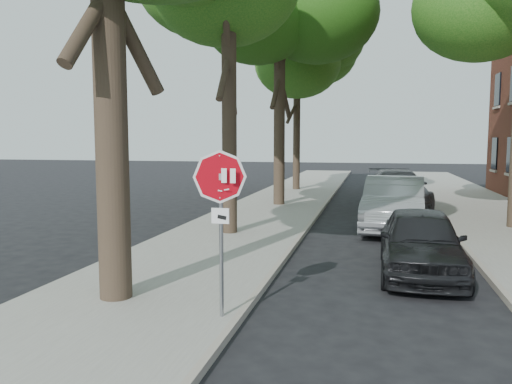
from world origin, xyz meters
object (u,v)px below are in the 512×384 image
tree_mid_b (280,19)px  car_b (394,204)px  stop_sign (220,201)px  car_c (397,189)px  tree_far (297,63)px  car_a (421,242)px

tree_mid_b → car_b: (4.68, -4.88, -7.14)m
tree_mid_b → car_b: 9.83m
stop_sign → car_c: (3.30, 14.95, -1.14)m
tree_mid_b → tree_far: tree_mid_b is taller
tree_far → car_a: tree_far is taller
tree_mid_b → car_a: size_ratio=2.47×
stop_sign → car_c: stop_sign is taller
stop_sign → car_b: size_ratio=0.50×
tree_far → car_a: 19.26m
car_a → tree_far: bearing=107.8°
tree_mid_b → car_c: size_ratio=1.87×
car_b → car_c: bearing=90.4°
tree_mid_b → car_b: bearing=-46.2°
car_c → stop_sign: bearing=-108.3°
stop_sign → tree_mid_b: bearing=96.9°
car_a → car_c: 11.15m
tree_mid_b → car_a: (5.02, -10.35, -7.28)m
stop_sign → tree_far: bearing=95.5°
car_c → tree_mid_b: bearing=-176.8°
car_b → car_c: (0.35, 5.67, -0.05)m
tree_mid_b → car_a: bearing=-64.1°
tree_mid_b → car_c: bearing=9.0°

